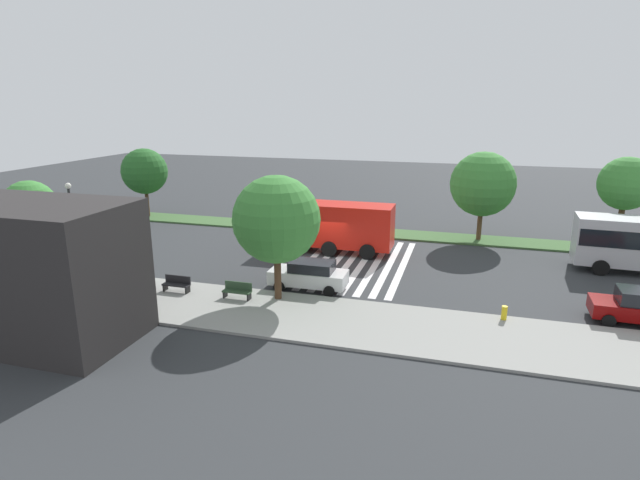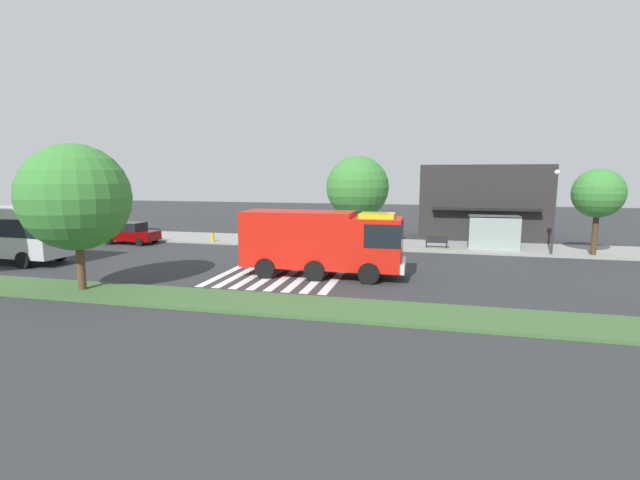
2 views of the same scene
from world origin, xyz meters
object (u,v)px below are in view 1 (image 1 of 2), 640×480
bus_stop_shelter (114,256)px  median_tree_west (483,184)px  bench_near_shelter (177,284)px  bench_west_of_shelter (237,290)px  parked_car_west (640,307)px  sidewalk_tree_west (276,220)px  median_tree_far_west (626,184)px  median_tree_center (144,171)px  sidewalk_tree_east (30,208)px  street_lamp (73,221)px  parked_car_mid (309,275)px  fire_truck (329,224)px  fire_hydrant (504,313)px

bus_stop_shelter → median_tree_west: size_ratio=0.51×
bench_near_shelter → bench_west_of_shelter: same height
parked_car_west → sidewalk_tree_west: size_ratio=0.64×
median_tree_far_west → median_tree_center: 39.46m
bench_near_shelter → sidewalk_tree_east: (10.32, -0.62, 3.70)m
bench_west_of_shelter → median_tree_far_west: (-22.46, -16.64, 4.35)m
bench_west_of_shelter → street_lamp: street_lamp is taller
parked_car_west → parked_car_mid: size_ratio=0.96×
bench_west_of_shelter → median_tree_center: median_tree_center is taller
parked_car_west → sidewalk_tree_west: sidewalk_tree_west is taller
street_lamp → sidewalk_tree_east: (2.71, 0.40, 0.73)m
parked_car_mid → median_tree_west: median_tree_west is taller
parked_car_west → parked_car_mid: 17.04m
fire_truck → bus_stop_shelter: fire_truck is taller
bench_near_shelter → median_tree_center: 21.58m
parked_car_west → sidewalk_tree_east: 34.61m
parked_car_west → parked_car_mid: bearing=1.5°
median_tree_west → fire_truck: bearing=29.8°
bench_west_of_shelter → median_tree_far_west: bearing=-143.5°
fire_truck → street_lamp: (13.69, 9.61, 1.54)m
bench_near_shelter → median_tree_far_west: (-26.23, -16.64, 4.35)m
sidewalk_tree_east → median_tree_far_west: median_tree_far_west is taller
sidewalk_tree_west → fire_hydrant: (-11.78, -0.50, -4.09)m
fire_truck → bench_west_of_shelter: fire_truck is taller
bench_west_of_shelter → median_tree_center: bearing=-44.4°
fire_truck → bench_west_of_shelter: size_ratio=5.56×
fire_hydrant → median_tree_far_west: bearing=-118.8°
bus_stop_shelter → bench_west_of_shelter: 7.88m
bus_stop_shelter → median_tree_west: 26.59m
sidewalk_tree_east → median_tree_far_west: 39.91m
bench_near_shelter → median_tree_center: median_tree_center is taller
parked_car_west → fire_truck: bearing=-22.0°
fire_truck → median_tree_center: (19.31, -6.00, 2.32)m
fire_truck → median_tree_center: 20.35m
sidewalk_tree_east → median_tree_center: median_tree_center is taller
fire_truck → fire_hydrant: fire_truck is taller
street_lamp → fire_hydrant: (-25.31, -0.10, -3.06)m
parked_car_mid → median_tree_center: size_ratio=0.72×
bench_near_shelter → street_lamp: 8.23m
bus_stop_shelter → sidewalk_tree_west: (-9.91, -0.65, 2.70)m
median_tree_far_west → bench_west_of_shelter: bearing=36.5°
street_lamp → median_tree_center: size_ratio=0.91×
median_tree_west → median_tree_center: 29.79m
median_tree_far_west → median_tree_center: (39.46, 0.00, -0.60)m
bench_near_shelter → fire_hydrant: bearing=-176.4°
bus_stop_shelter → sidewalk_tree_east: bearing=-5.8°
bench_near_shelter → median_tree_west: bearing=-134.9°
median_tree_far_west → sidewalk_tree_east: bearing=23.7°
fire_truck → fire_hydrant: (-11.62, 9.51, -1.53)m
bench_west_of_shelter → fire_hydrant: bearing=-175.4°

